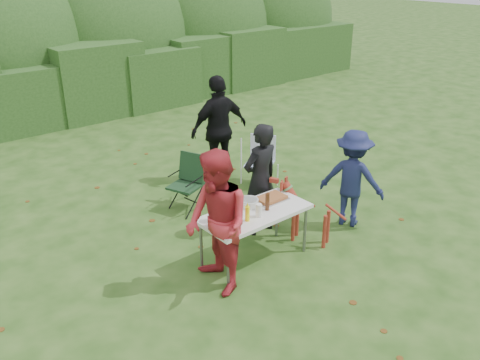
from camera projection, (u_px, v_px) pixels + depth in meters
ground at (248, 272)px, 6.67m from camera, size 80.00×80.00×0.00m
hedge_row at (26, 93)px, 11.93m from camera, size 22.00×1.40×1.70m
folding_table at (255, 215)px, 6.66m from camera, size 1.50×0.70×0.74m
person_cook at (260, 179)px, 7.33m from camera, size 0.62×0.42×1.69m
person_red_jacket at (217, 224)px, 6.01m from camera, size 0.84×0.99×1.80m
person_black_puffy at (219, 129)px, 9.09m from camera, size 1.17×0.57×1.93m
child at (352, 178)px, 7.59m from camera, size 0.93×1.12×1.51m
dog at (311, 214)px, 7.21m from camera, size 0.72×1.00×0.88m
camping_chair at (186, 183)px, 8.19m from camera, size 0.72×0.72×0.89m
lawn_chair at (260, 162)px, 9.03m from camera, size 0.73×0.73×0.89m
food_tray at (271, 200)px, 6.94m from camera, size 0.45×0.30×0.02m
focaccia_bread at (271, 198)px, 6.93m from camera, size 0.40×0.26×0.04m
mustard_bottle at (247, 214)px, 6.37m from camera, size 0.06×0.06×0.20m
ketchup_bottle at (233, 215)px, 6.31m from camera, size 0.06×0.06×0.22m
beer_bottle at (267, 202)px, 6.63m from camera, size 0.06×0.06×0.24m
paper_towel_roll at (218, 212)px, 6.36m from camera, size 0.12×0.12×0.26m
cup_stack at (259, 210)px, 6.47m from camera, size 0.08×0.08×0.18m
pasta_bowl at (249, 203)px, 6.77m from camera, size 0.26×0.26×0.10m
plate_stack at (224, 226)px, 6.24m from camera, size 0.24×0.24×0.05m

